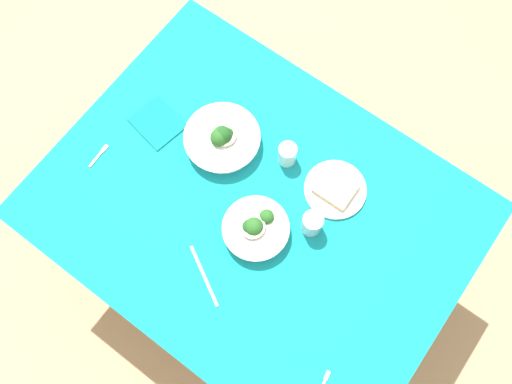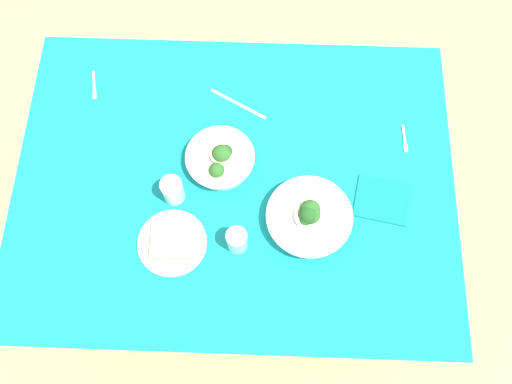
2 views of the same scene
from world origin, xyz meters
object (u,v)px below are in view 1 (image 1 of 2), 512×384
(bread_side_plate, at_px, (335,189))
(fork_by_far_bowl, at_px, (99,155))
(broccoli_bowl_far, at_px, (222,139))
(table_knife_left, at_px, (205,276))
(broccoli_bowl_near, at_px, (256,228))
(water_glass_center, at_px, (287,154))
(water_glass_side, at_px, (312,223))
(napkin_folded_upper, at_px, (158,123))

(bread_side_plate, relative_size, fork_by_far_bowl, 2.16)
(broccoli_bowl_far, relative_size, table_knife_left, 1.23)
(broccoli_bowl_near, bearing_deg, water_glass_center, 103.60)
(table_knife_left, bearing_deg, water_glass_side, -89.73)
(water_glass_center, bearing_deg, napkin_folded_upper, -160.46)
(water_glass_center, distance_m, napkin_folded_upper, 0.48)
(bread_side_plate, height_order, napkin_folded_upper, bread_side_plate)
(broccoli_bowl_near, relative_size, fork_by_far_bowl, 2.25)
(broccoli_bowl_near, height_order, table_knife_left, broccoli_bowl_near)
(table_knife_left, bearing_deg, fork_by_far_bowl, 16.88)
(water_glass_side, bearing_deg, bread_side_plate, 92.43)
(water_glass_center, bearing_deg, broccoli_bowl_far, -159.11)
(water_glass_center, height_order, water_glass_side, water_glass_side)
(broccoli_bowl_far, xyz_separation_m, table_knife_left, (0.24, -0.41, -0.03))
(table_knife_left, bearing_deg, napkin_folded_upper, -6.41)
(broccoli_bowl_far, xyz_separation_m, bread_side_plate, (0.42, 0.09, -0.02))
(bread_side_plate, xyz_separation_m, fork_by_far_bowl, (-0.74, -0.38, -0.01))
(water_glass_center, bearing_deg, water_glass_side, -36.47)
(bread_side_plate, xyz_separation_m, table_knife_left, (-0.18, -0.50, -0.01))
(fork_by_far_bowl, bearing_deg, napkin_folded_upper, -24.13)
(broccoli_bowl_near, bearing_deg, bread_side_plate, 64.18)
(broccoli_bowl_far, relative_size, water_glass_center, 2.98)
(water_glass_side, bearing_deg, water_glass_center, 143.53)
(broccoli_bowl_near, xyz_separation_m, water_glass_center, (-0.07, 0.27, 0.01))
(broccoli_bowl_far, xyz_separation_m, water_glass_center, (0.22, 0.08, 0.01))
(broccoli_bowl_near, relative_size, water_glass_side, 2.32)
(broccoli_bowl_far, xyz_separation_m, water_glass_side, (0.42, -0.07, 0.01))
(bread_side_plate, distance_m, fork_by_far_bowl, 0.83)
(water_glass_center, bearing_deg, bread_side_plate, 1.34)
(bread_side_plate, bearing_deg, napkin_folded_upper, -165.79)
(table_knife_left, distance_m, napkin_folded_upper, 0.58)
(bread_side_plate, distance_m, water_glass_side, 0.16)
(water_glass_center, xyz_separation_m, water_glass_side, (0.21, -0.15, 0.00))
(napkin_folded_upper, bearing_deg, fork_by_far_bowl, -111.64)
(bread_side_plate, xyz_separation_m, napkin_folded_upper, (-0.65, -0.16, -0.01))
(water_glass_side, distance_m, table_knife_left, 0.39)
(broccoli_bowl_far, xyz_separation_m, broccoli_bowl_near, (0.28, -0.19, -0.00))
(broccoli_bowl_near, relative_size, napkin_folded_upper, 1.33)
(napkin_folded_upper, bearing_deg, broccoli_bowl_far, 18.26)
(bread_side_plate, relative_size, water_glass_side, 2.23)
(broccoli_bowl_near, relative_size, table_knife_left, 1.03)
(broccoli_bowl_near, distance_m, napkin_folded_upper, 0.53)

